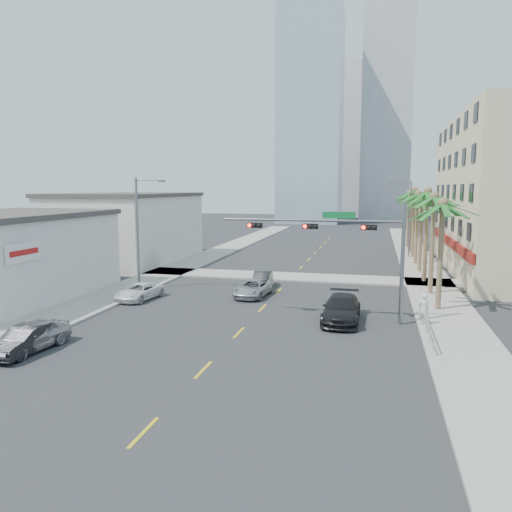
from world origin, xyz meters
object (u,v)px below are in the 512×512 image
(pedestrian, at_px, (424,309))
(car_parked_far, at_px, (139,292))
(car_lane_center, at_px, (253,288))
(car_parked_mid, at_px, (25,340))
(car_lane_left, at_px, (262,280))
(car_parked_near, at_px, (31,336))
(car_lane_right, at_px, (341,309))
(traffic_signal_mast, at_px, (348,240))

(pedestrian, bearing_deg, car_parked_far, -15.68)
(car_lane_center, distance_m, pedestrian, 13.08)
(car_parked_mid, distance_m, pedestrian, 21.99)
(car_lane_left, bearing_deg, car_parked_near, -118.73)
(car_lane_left, relative_size, car_lane_right, 0.73)
(traffic_signal_mast, xyz_separation_m, car_parked_far, (-15.18, 2.49, -4.46))
(car_parked_far, relative_size, car_lane_center, 0.94)
(car_lane_left, bearing_deg, car_lane_center, -94.04)
(car_parked_mid, xyz_separation_m, car_lane_right, (14.90, 9.76, 0.12))
(car_lane_left, relative_size, car_lane_center, 0.87)
(car_parked_mid, distance_m, car_parked_far, 12.39)
(car_parked_far, bearing_deg, car_lane_left, 46.59)
(car_parked_mid, bearing_deg, car_lane_left, 66.88)
(car_lane_right, bearing_deg, car_parked_far, 169.89)
(traffic_signal_mast, height_order, pedestrian, traffic_signal_mast)
(traffic_signal_mast, height_order, car_parked_mid, traffic_signal_mast)
(car_parked_near, relative_size, car_parked_mid, 1.07)
(pedestrian, bearing_deg, car_lane_left, -45.47)
(car_parked_near, distance_m, car_lane_left, 19.97)
(car_lane_left, bearing_deg, traffic_signal_mast, -56.27)
(car_parked_near, xyz_separation_m, car_parked_mid, (0.00, -0.48, -0.07))
(pedestrian, bearing_deg, traffic_signal_mast, -9.86)
(traffic_signal_mast, relative_size, pedestrian, 6.01)
(traffic_signal_mast, height_order, car_lane_right, traffic_signal_mast)
(car_parked_far, xyz_separation_m, car_lane_right, (14.90, -2.63, 0.19))
(pedestrian, bearing_deg, car_lane_center, -33.57)
(traffic_signal_mast, xyz_separation_m, car_parked_mid, (-15.18, -9.90, -4.39))
(car_parked_near, xyz_separation_m, car_lane_center, (7.90, 14.91, -0.12))
(car_parked_mid, bearing_deg, car_parked_far, 89.33)
(car_parked_far, relative_size, car_lane_left, 1.08)
(car_parked_far, bearing_deg, car_parked_near, -83.11)
(traffic_signal_mast, distance_m, car_parked_mid, 18.65)
(car_parked_far, bearing_deg, pedestrian, -0.74)
(traffic_signal_mast, relative_size, car_parked_far, 2.58)
(traffic_signal_mast, distance_m, car_lane_left, 12.43)
(car_parked_mid, xyz_separation_m, car_lane_center, (7.90, 15.39, -0.04))
(car_parked_near, relative_size, car_lane_right, 0.80)
(car_parked_far, height_order, car_lane_right, car_lane_right)
(car_parked_near, bearing_deg, car_parked_mid, -83.36)
(traffic_signal_mast, distance_m, pedestrian, 6.03)
(traffic_signal_mast, distance_m, car_lane_right, 4.28)
(car_lane_center, bearing_deg, car_parked_mid, -111.64)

